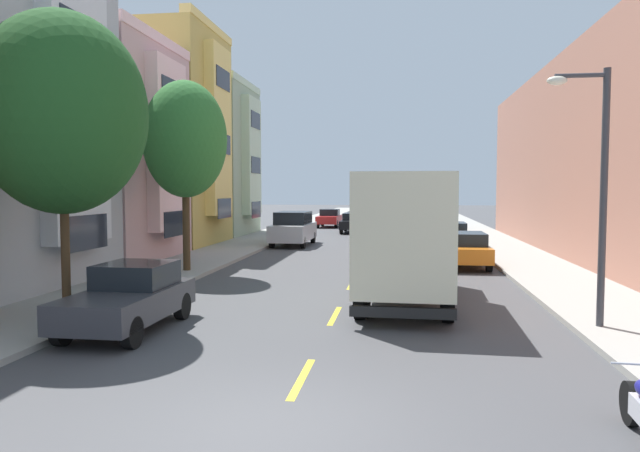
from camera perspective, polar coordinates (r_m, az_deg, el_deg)
The scene contains 20 objects.
ground_plane at distance 37.89m, azimuth 5.35°, elevation -1.28°, with size 160.00×160.00×0.00m, color #424244.
sidewalk_left at distance 36.91m, azimuth -5.87°, elevation -1.30°, with size 3.20×120.00×0.14m, color #99968E.
sidewalk_right at distance 36.26m, azimuth 16.49°, elevation -1.52°, with size 3.20×120.00×0.14m, color #99968E.
lane_centerline_dashes at distance 32.42m, azimuth 4.92°, elevation -2.09°, with size 0.14×47.20×0.01m.
townhouse_third_rose at distance 29.82m, azimuth -26.66°, elevation 6.15°, with size 13.77×7.06×9.89m.
townhouse_fourth_mustard at distance 36.16m, azimuth -20.29°, elevation 7.73°, with size 14.01×7.06×12.31m.
townhouse_fifth_sage at distance 42.53m, azimuth -15.31°, elevation 5.93°, with size 13.48×7.06×10.48m.
street_tree_nearest at distance 15.58m, azimuth -23.70°, elevation 9.95°, with size 4.02×4.02×7.30m.
street_tree_second at distance 22.86m, azimuth -12.92°, elevation 8.13°, with size 3.13×3.13×7.12m.
street_lamp at distance 14.47m, azimuth 25.11°, elevation 4.46°, with size 1.35×0.28×5.73m.
delivery_box_truck at distance 16.57m, azimuth 8.33°, elevation -0.64°, with size 2.60×7.25×3.61m.
parked_sedan_teal at distance 32.51m, azimuth 12.46°, elevation -0.83°, with size 1.87×4.53×1.43m.
parked_wagon_navy at distance 61.82m, azimuth 10.46°, elevation 1.32°, with size 1.83×4.70×1.50m.
parked_suv_sky at distance 47.89m, azimuth 11.27°, elevation 0.87°, with size 2.09×4.85×1.93m.
parked_sedan_white at distance 54.75m, azimuth 10.68°, elevation 0.97°, with size 1.87×4.53×1.43m.
parked_suv_silver at distance 33.51m, azimuth -2.60°, elevation -0.21°, with size 2.02×4.83×1.93m.
parked_sedan_orange at distance 25.14m, azimuth 13.78°, elevation -2.14°, with size 1.81×4.50×1.43m.
parked_hatchback_red at distance 49.75m, azimuth 0.90°, elevation 0.78°, with size 1.78×4.02×1.50m.
parked_hatchback_charcoal at distance 14.19m, azimuth -17.94°, elevation -6.57°, with size 1.76×4.01×1.50m.
moving_black_sedan at distance 43.56m, azimuth 3.32°, elevation 0.36°, with size 1.80×4.50×1.43m.
Camera 1 is at (1.66, -7.71, 3.22)m, focal length 33.10 mm.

